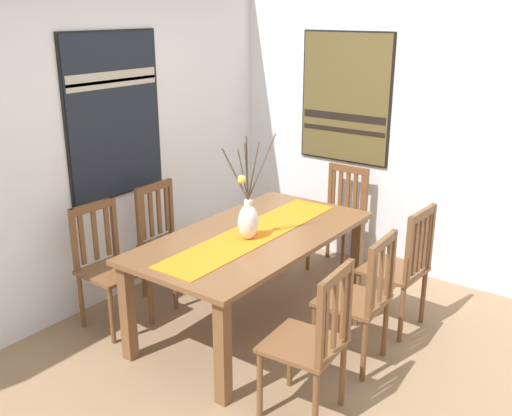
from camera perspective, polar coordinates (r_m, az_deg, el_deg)
ground_plane at (r=4.20m, az=4.64°, el=-14.58°), size 6.40×6.40×0.03m
wall_back at (r=4.84m, az=-14.12°, el=6.96°), size 6.40×0.12×2.70m
wall_side at (r=5.29m, az=15.82°, el=7.77°), size 0.12×6.40×2.70m
dining_table at (r=4.32m, az=-0.26°, el=-3.72°), size 1.89×0.98×0.74m
table_runner at (r=4.28m, az=-0.26°, el=-2.48°), size 1.74×0.36×0.01m
centerpiece_vase at (r=4.14m, az=-0.78°, el=-1.01°), size 0.33×0.22×0.76m
chair_0 at (r=4.54m, az=-14.02°, el=-5.34°), size 0.44×0.44×0.94m
chair_1 at (r=5.44m, az=8.08°, el=-0.75°), size 0.43×0.43×0.94m
chair_2 at (r=3.99m, az=9.96°, el=-8.53°), size 0.44×0.44×0.93m
chair_3 at (r=3.46m, az=5.41°, el=-12.66°), size 0.45×0.45×0.96m
chair_4 at (r=4.93m, az=-8.51°, el=-2.93°), size 0.42×0.42×0.94m
chair_5 at (r=4.47m, az=13.82°, el=-5.43°), size 0.44×0.44×0.96m
painting_on_back_wall at (r=4.78m, az=-13.53°, el=8.66°), size 0.93×0.05×1.28m
painting_on_side_wall at (r=5.49m, az=8.63°, el=10.42°), size 0.05×0.89×1.17m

